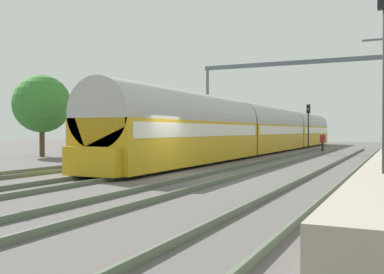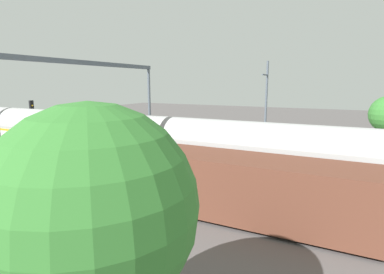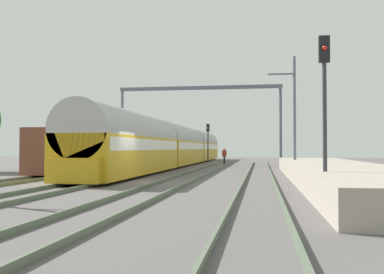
{
  "view_description": "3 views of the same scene",
  "coord_description": "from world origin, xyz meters",
  "px_view_note": "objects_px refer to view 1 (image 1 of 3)",
  "views": [
    {
      "loc": [
        8.48,
        -16.67,
        1.87
      ],
      "look_at": [
        -1.97,
        5.62,
        1.51
      ],
      "focal_mm": 41.71,
      "sensor_mm": 36.0,
      "label": 1
    },
    {
      "loc": [
        -18.63,
        3.3,
        6.12
      ],
      "look_at": [
        0.78,
        13.07,
        2.23
      ],
      "focal_mm": 28.33,
      "sensor_mm": 36.0,
      "label": 2
    },
    {
      "loc": [
        6.03,
        -20.98,
        1.68
      ],
      "look_at": [
        -0.99,
        23.42,
        2.84
      ],
      "focal_mm": 40.81,
      "sensor_mm": 36.0,
      "label": 3
    }
  ],
  "objects_px": {
    "freight_car": "(153,137)",
    "railway_signal_far": "(308,120)",
    "person_crossing": "(323,140)",
    "catenary_gantry": "(292,84)",
    "passenger_train": "(269,129)"
  },
  "relations": [
    {
      "from": "passenger_train",
      "to": "person_crossing",
      "type": "relative_size",
      "value": 28.44
    },
    {
      "from": "person_crossing",
      "to": "freight_car",
      "type": "bearing_deg",
      "value": -106.24
    },
    {
      "from": "passenger_train",
      "to": "freight_car",
      "type": "xyz_separation_m",
      "value": [
        -3.95,
        -13.27,
        -0.5
      ]
    },
    {
      "from": "passenger_train",
      "to": "person_crossing",
      "type": "bearing_deg",
      "value": 15.46
    },
    {
      "from": "catenary_gantry",
      "to": "railway_signal_far",
      "type": "bearing_deg",
      "value": 90.41
    },
    {
      "from": "person_crossing",
      "to": "catenary_gantry",
      "type": "xyz_separation_m",
      "value": [
        -2.43,
        -0.86,
        4.86
      ]
    },
    {
      "from": "freight_car",
      "to": "railway_signal_far",
      "type": "distance_m",
      "value": 22.23
    },
    {
      "from": "freight_car",
      "to": "passenger_train",
      "type": "bearing_deg",
      "value": 73.44
    },
    {
      "from": "freight_car",
      "to": "railway_signal_far",
      "type": "height_order",
      "value": "railway_signal_far"
    },
    {
      "from": "freight_car",
      "to": "person_crossing",
      "type": "distance_m",
      "value": 16.72
    },
    {
      "from": "person_crossing",
      "to": "catenary_gantry",
      "type": "height_order",
      "value": "catenary_gantry"
    },
    {
      "from": "person_crossing",
      "to": "catenary_gantry",
      "type": "bearing_deg",
      "value": -146.74
    },
    {
      "from": "passenger_train",
      "to": "railway_signal_far",
      "type": "relative_size",
      "value": 10.89
    },
    {
      "from": "railway_signal_far",
      "to": "passenger_train",
      "type": "bearing_deg",
      "value": -103.29
    },
    {
      "from": "passenger_train",
      "to": "freight_car",
      "type": "bearing_deg",
      "value": -106.56
    }
  ]
}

